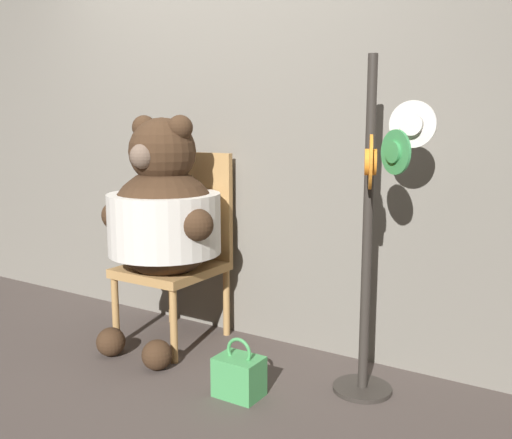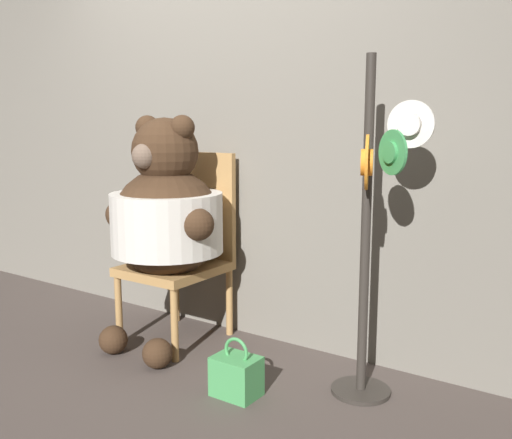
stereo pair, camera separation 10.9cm
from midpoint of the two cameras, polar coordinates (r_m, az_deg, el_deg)
name	(u,v)px [view 2 (the right image)]	position (r m, az deg, el deg)	size (l,w,h in m)	color
ground_plane	(151,368)	(3.12, -9.44, -14.42)	(14.00, 14.00, 0.00)	#4C423D
wall_back	(235,105)	(3.43, -1.20, 11.35)	(8.00, 0.10, 2.73)	slate
chair	(186,245)	(3.39, -6.10, -2.57)	(0.49, 0.54, 1.09)	#B2844C
teddy_bear	(166,216)	(3.19, -8.04, 0.39)	(0.75, 0.67, 1.31)	#3D2819
hat_display_rack	(374,233)	(2.58, 12.88, -1.34)	(0.42, 0.43, 1.56)	#332D28
handbag_on_ground	(236,375)	(2.76, -0.81, -15.32)	(0.21, 0.16, 0.28)	#479E56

